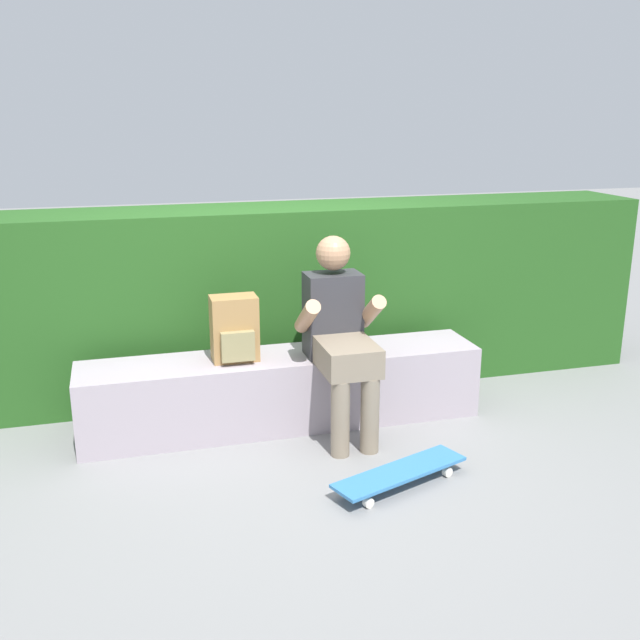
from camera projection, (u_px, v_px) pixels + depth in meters
The scene contains 6 objects.
ground_plane at pixel (294, 442), 4.45m from camera, with size 24.00×24.00×0.00m, color gray.
bench_main at pixel (283, 390), 4.66m from camera, with size 2.52×0.46×0.46m.
person_skater at pixel (340, 331), 4.42m from camera, with size 0.49×0.62×1.21m.
skateboard_near_person at pixel (400, 473), 3.92m from camera, with size 0.82×0.46×0.09m.
backpack_on_bench at pixel (235, 330), 4.46m from camera, with size 0.28×0.23×0.40m.
hedge_row at pixel (243, 300), 5.18m from camera, with size 5.88×0.64×1.29m.
Camera 1 is at (-0.95, -3.96, 1.95)m, focal length 41.29 mm.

